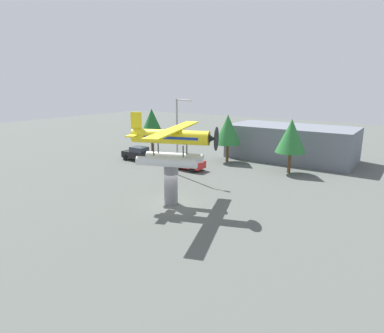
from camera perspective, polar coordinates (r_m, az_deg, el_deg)
name	(u,v)px	position (r m, az deg, el deg)	size (l,w,h in m)	color
ground_plane	(171,204)	(27.64, -3.55, -6.29)	(140.00, 140.00, 0.00)	#515651
display_pedestal	(171,184)	(27.11, -3.60, -2.97)	(1.10, 1.10, 3.34)	slate
floatplane_monument	(172,143)	(26.29, -3.44, 3.99)	(7.20, 10.18, 4.00)	silver
car_near_black	(138,154)	(43.12, -9.10, 2.16)	(4.20, 2.02, 1.76)	black
car_mid_red	(187,162)	(38.08, -0.85, 0.78)	(4.20, 2.02, 1.76)	red
streetlight_primary	(179,132)	(35.08, -2.29, 5.89)	(1.84, 0.28, 8.01)	gray
storefront_building	(291,143)	(45.13, 16.43, 3.91)	(15.46, 7.61, 4.26)	slate
tree_west	(152,123)	(47.01, -6.81, 7.29)	(3.53, 3.53, 6.17)	brown
tree_east	(228,130)	(41.66, 6.07, 6.23)	(3.25, 3.25, 5.84)	brown
tree_center_back	(291,136)	(37.56, 16.43, 4.96)	(3.23, 3.23, 5.87)	brown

